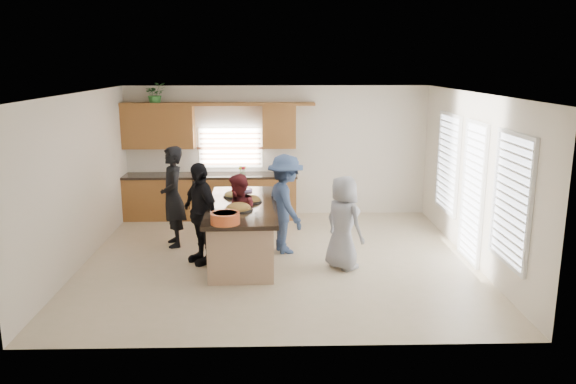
{
  "coord_description": "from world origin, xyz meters",
  "views": [
    {
      "loc": [
        -0.07,
        -9.06,
        3.28
      ],
      "look_at": [
        0.17,
        0.13,
        1.15
      ],
      "focal_mm": 35.0,
      "sensor_mm": 36.0,
      "label": 1
    }
  ],
  "objects_px": {
    "salad_bowl": "(225,218)",
    "woman_left_mid": "(239,217)",
    "island": "(243,232)",
    "woman_left_front": "(200,213)",
    "woman_right_back": "(286,204)",
    "woman_right_front": "(343,223)",
    "woman_left_back": "(173,197)"
  },
  "relations": [
    {
      "from": "woman_right_back",
      "to": "woman_left_back",
      "type": "bearing_deg",
      "value": 59.58
    },
    {
      "from": "island",
      "to": "woman_left_mid",
      "type": "xyz_separation_m",
      "value": [
        -0.07,
        -0.07,
        0.28
      ]
    },
    {
      "from": "island",
      "to": "salad_bowl",
      "type": "height_order",
      "value": "salad_bowl"
    },
    {
      "from": "island",
      "to": "woman_right_front",
      "type": "xyz_separation_m",
      "value": [
        1.65,
        -0.55,
        0.31
      ]
    },
    {
      "from": "island",
      "to": "woman_right_back",
      "type": "bearing_deg",
      "value": 20.19
    },
    {
      "from": "salad_bowl",
      "to": "woman_left_back",
      "type": "relative_size",
      "value": 0.24
    },
    {
      "from": "woman_left_mid",
      "to": "woman_right_back",
      "type": "distance_m",
      "value": 0.89
    },
    {
      "from": "island",
      "to": "woman_left_front",
      "type": "xyz_separation_m",
      "value": [
        -0.69,
        -0.21,
        0.4
      ]
    },
    {
      "from": "woman_left_back",
      "to": "salad_bowl",
      "type": "bearing_deg",
      "value": 13.14
    },
    {
      "from": "woman_left_front",
      "to": "woman_right_front",
      "type": "xyz_separation_m",
      "value": [
        2.33,
        -0.34,
        -0.08
      ]
    },
    {
      "from": "woman_left_front",
      "to": "woman_right_front",
      "type": "height_order",
      "value": "woman_left_front"
    },
    {
      "from": "salad_bowl",
      "to": "woman_left_mid",
      "type": "bearing_deg",
      "value": 83.6
    },
    {
      "from": "woman_left_mid",
      "to": "woman_left_front",
      "type": "relative_size",
      "value": 0.86
    },
    {
      "from": "salad_bowl",
      "to": "woman_left_front",
      "type": "height_order",
      "value": "woman_left_front"
    },
    {
      "from": "woman_left_mid",
      "to": "woman_right_front",
      "type": "height_order",
      "value": "woman_right_front"
    },
    {
      "from": "island",
      "to": "salad_bowl",
      "type": "distance_m",
      "value": 1.34
    },
    {
      "from": "woman_left_back",
      "to": "woman_right_front",
      "type": "bearing_deg",
      "value": 49.88
    },
    {
      "from": "woman_left_front",
      "to": "woman_right_back",
      "type": "distance_m",
      "value": 1.51
    },
    {
      "from": "island",
      "to": "woman_left_front",
      "type": "relative_size",
      "value": 1.6
    },
    {
      "from": "salad_bowl",
      "to": "woman_left_mid",
      "type": "distance_m",
      "value": 1.16
    },
    {
      "from": "woman_left_back",
      "to": "woman_left_front",
      "type": "height_order",
      "value": "woman_left_back"
    },
    {
      "from": "woman_left_back",
      "to": "woman_left_mid",
      "type": "xyz_separation_m",
      "value": [
        1.23,
        -0.77,
        -0.18
      ]
    },
    {
      "from": "salad_bowl",
      "to": "woman_right_front",
      "type": "height_order",
      "value": "woman_right_front"
    },
    {
      "from": "island",
      "to": "woman_right_front",
      "type": "relative_size",
      "value": 1.78
    },
    {
      "from": "woman_left_front",
      "to": "woman_right_back",
      "type": "bearing_deg",
      "value": 73.15
    },
    {
      "from": "woman_left_back",
      "to": "woman_left_mid",
      "type": "bearing_deg",
      "value": 40.66
    },
    {
      "from": "island",
      "to": "woman_left_back",
      "type": "relative_size",
      "value": 1.49
    },
    {
      "from": "island",
      "to": "woman_left_mid",
      "type": "distance_m",
      "value": 0.3
    },
    {
      "from": "woman_left_back",
      "to": "woman_left_mid",
      "type": "height_order",
      "value": "woman_left_back"
    },
    {
      "from": "island",
      "to": "woman_left_mid",
      "type": "height_order",
      "value": "woman_left_mid"
    },
    {
      "from": "woman_right_front",
      "to": "island",
      "type": "bearing_deg",
      "value": 34.43
    },
    {
      "from": "island",
      "to": "woman_left_mid",
      "type": "bearing_deg",
      "value": -132.32
    }
  ]
}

